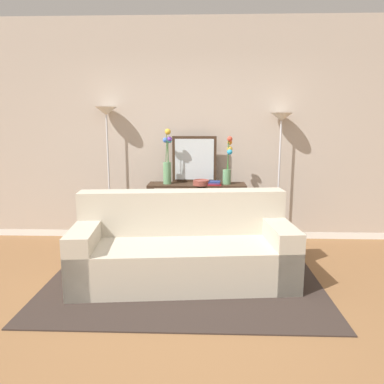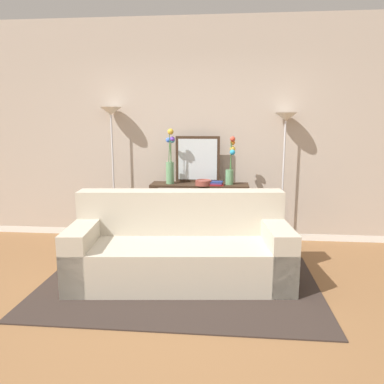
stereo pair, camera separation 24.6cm
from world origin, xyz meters
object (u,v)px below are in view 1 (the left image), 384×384
at_px(floor_lamp_left, 107,137).
at_px(vase_short_flowers, 228,165).
at_px(vase_tall_flowers, 167,162).
at_px(book_row_under_console, 172,240).
at_px(couch, 183,250).
at_px(console_table, 197,203).
at_px(fruit_bowl, 201,182).
at_px(book_stack, 212,183).
at_px(wall_mirror, 194,159).
at_px(floor_lamp_right, 280,142).

height_order(floor_lamp_left, vase_short_flowers, floor_lamp_left).
bearing_deg(vase_tall_flowers, book_row_under_console, 19.47).
relative_size(couch, console_table, 1.78).
distance_m(console_table, fruit_bowl, 0.31).
bearing_deg(floor_lamp_left, book_stack, -9.18).
bearing_deg(fruit_bowl, wall_mirror, 111.27).
bearing_deg(book_row_under_console, console_table, -0.00).
xyz_separation_m(vase_short_flowers, book_row_under_console, (-0.73, 0.00, -1.00)).
bearing_deg(wall_mirror, vase_short_flowers, -18.25).
height_order(couch, vase_short_flowers, vase_short_flowers).
bearing_deg(book_stack, console_table, 155.22).
distance_m(couch, console_table, 1.14).
relative_size(vase_short_flowers, book_row_under_console, 1.74).
xyz_separation_m(console_table, vase_short_flowers, (0.39, -0.00, 0.50)).
bearing_deg(fruit_bowl, couch, -99.51).
distance_m(fruit_bowl, book_row_under_console, 0.88).
distance_m(console_table, floor_lamp_right, 1.34).
bearing_deg(book_stack, wall_mirror, 135.47).
bearing_deg(wall_mirror, vase_tall_flowers, -155.01).
distance_m(vase_tall_flowers, vase_short_flowers, 0.77).
relative_size(console_table, book_row_under_console, 3.59).
bearing_deg(vase_tall_flowers, couch, -76.46).
xyz_separation_m(floor_lamp_right, fruit_bowl, (-1.01, -0.23, -0.50)).
bearing_deg(book_row_under_console, book_stack, -9.73).
bearing_deg(fruit_bowl, vase_tall_flowers, 168.37).
xyz_separation_m(floor_lamp_left, floor_lamp_right, (2.24, 0.00, -0.06)).
bearing_deg(book_stack, floor_lamp_left, 170.82).
bearing_deg(book_row_under_console, wall_mirror, 25.75).
bearing_deg(wall_mirror, console_table, -74.42).
bearing_deg(floor_lamp_left, floor_lamp_right, 0.00).
bearing_deg(book_row_under_console, vase_tall_flowers, -160.53).
bearing_deg(floor_lamp_right, vase_tall_flowers, -174.25).
height_order(console_table, wall_mirror, wall_mirror).
xyz_separation_m(console_table, floor_lamp_left, (-1.17, 0.13, 0.85)).
relative_size(floor_lamp_left, book_row_under_console, 5.12).
bearing_deg(book_stack, vase_short_flowers, 24.75).
distance_m(console_table, vase_tall_flowers, 0.65).
height_order(couch, fruit_bowl, couch).
relative_size(couch, book_stack, 10.25).
distance_m(floor_lamp_right, book_row_under_console, 1.91).
bearing_deg(vase_tall_flowers, wall_mirror, 24.99).
distance_m(wall_mirror, fruit_bowl, 0.38).
height_order(console_table, book_stack, book_stack).
distance_m(vase_tall_flowers, book_stack, 0.63).
distance_m(floor_lamp_left, vase_short_flowers, 1.61).
relative_size(floor_lamp_left, wall_mirror, 2.96).
bearing_deg(console_table, book_row_under_console, 180.00).
bearing_deg(fruit_bowl, book_stack, 5.20).
height_order(vase_tall_flowers, vase_short_flowers, vase_tall_flowers).
bearing_deg(console_table, floor_lamp_right, 6.96).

